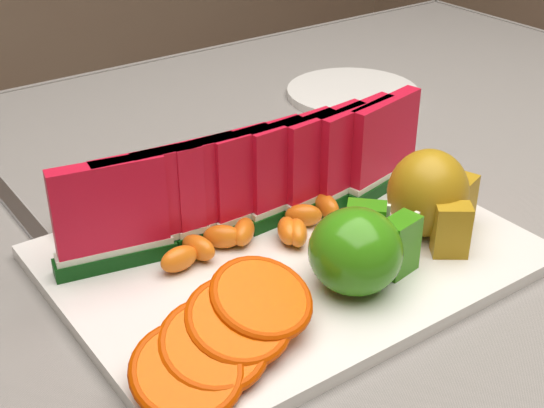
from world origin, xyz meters
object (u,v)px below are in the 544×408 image
(platter, at_px, (289,255))
(apple_cluster, at_px, (360,249))
(side_plate, at_px, (353,93))
(fork, at_px, (12,203))
(pear_cluster, at_px, (431,196))

(platter, relative_size, apple_cluster, 3.50)
(side_plate, relative_size, fork, 0.97)
(platter, relative_size, fork, 2.05)
(apple_cluster, xyz_separation_m, pear_cluster, (0.11, 0.02, 0.01))
(platter, bearing_deg, side_plate, 41.26)
(apple_cluster, height_order, side_plate, apple_cluster)
(side_plate, bearing_deg, apple_cluster, -130.35)
(apple_cluster, xyz_separation_m, fork, (-0.19, 0.32, -0.04))
(platter, height_order, apple_cluster, apple_cluster)
(platter, xyz_separation_m, apple_cluster, (0.02, -0.07, 0.04))
(platter, height_order, side_plate, platter)
(pear_cluster, relative_size, fork, 0.53)
(platter, bearing_deg, fork, 124.28)
(pear_cluster, height_order, fork, pear_cluster)
(platter, distance_m, pear_cluster, 0.14)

